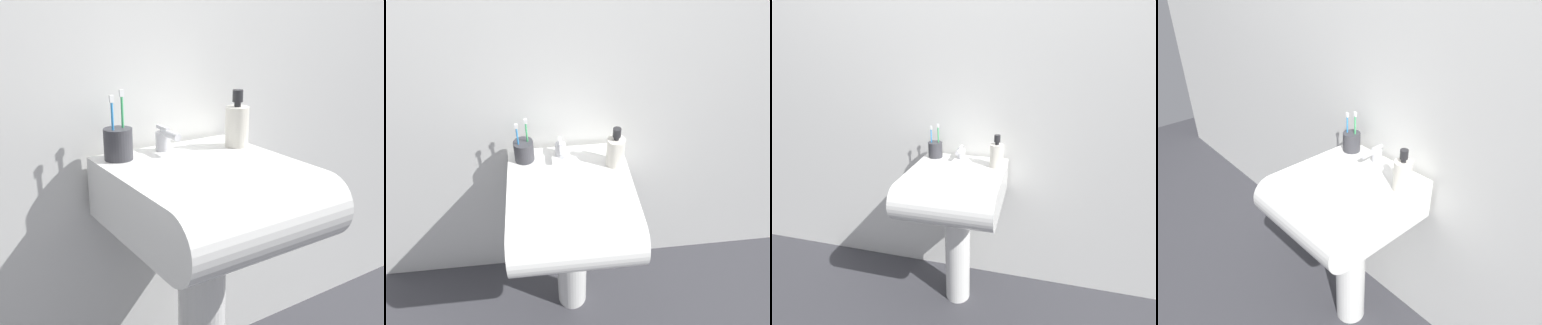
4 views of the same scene
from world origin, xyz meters
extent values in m
plane|color=#38383D|center=(0.00, 0.00, 0.00)|extent=(6.00, 6.00, 0.00)
cube|color=silver|center=(0.00, 0.28, 1.20)|extent=(5.00, 0.05, 2.40)
cylinder|color=white|center=(0.00, 0.00, 0.33)|extent=(0.14, 0.14, 0.65)
cube|color=white|center=(0.00, 0.00, 0.74)|extent=(0.48, 0.46, 0.18)
cylinder|color=white|center=(0.00, -0.23, 0.74)|extent=(0.48, 0.18, 0.18)
cylinder|color=silver|center=(-0.02, 0.18, 0.86)|extent=(0.04, 0.04, 0.06)
cylinder|color=silver|center=(-0.02, 0.13, 0.89)|extent=(0.02, 0.09, 0.02)
cube|color=silver|center=(-0.02, 0.18, 0.90)|extent=(0.01, 0.06, 0.01)
cylinder|color=#38383D|center=(-0.17, 0.16, 0.87)|extent=(0.08, 0.08, 0.09)
cylinder|color=#338CD8|center=(-0.19, 0.15, 0.92)|extent=(0.01, 0.01, 0.15)
cube|color=white|center=(-0.19, 0.15, 1.00)|extent=(0.01, 0.01, 0.02)
cylinder|color=#3FB266|center=(-0.15, 0.17, 0.92)|extent=(0.01, 0.01, 0.16)
cube|color=white|center=(-0.15, 0.17, 1.01)|extent=(0.01, 0.01, 0.02)
cylinder|color=silver|center=(0.19, 0.09, 0.89)|extent=(0.07, 0.07, 0.12)
cylinder|color=#262628|center=(0.19, 0.09, 0.96)|extent=(0.02, 0.02, 0.01)
cylinder|color=#262628|center=(0.19, 0.09, 0.99)|extent=(0.03, 0.03, 0.04)
camera|label=1|loc=(-0.71, -1.03, 1.22)|focal=45.00mm
camera|label=2|loc=(-0.09, -1.04, 1.83)|focal=35.00mm
camera|label=3|loc=(0.38, -1.38, 1.42)|focal=28.00mm
camera|label=4|loc=(0.95, -0.86, 1.66)|focal=35.00mm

